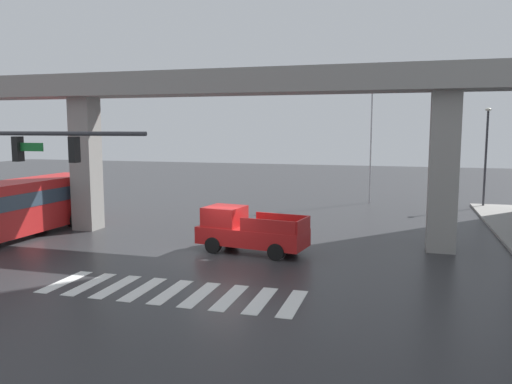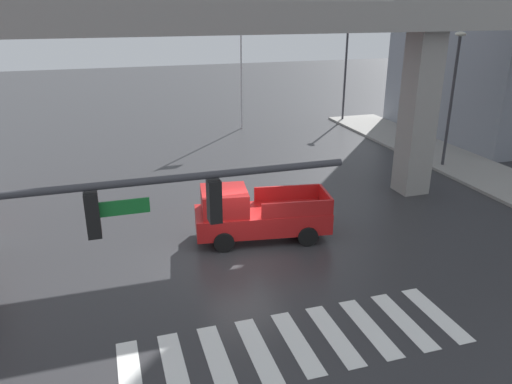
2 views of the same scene
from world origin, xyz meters
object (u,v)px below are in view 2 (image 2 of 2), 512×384
Objects in this scene: pickup_truck at (254,215)px; street_lamp_mid_block at (453,85)px; flagpole at (242,46)px; street_lamp_far_north at (346,61)px; traffic_signal_mast at (28,250)px.

street_lamp_mid_block is (12.71, 5.49, 3.57)m from pickup_truck.
street_lamp_far_north is at bearing 0.36° from flagpole.
flagpole is at bearing -179.64° from street_lamp_far_north.
flagpole is (-8.09, 12.28, 1.28)m from street_lamp_mid_block.
traffic_signal_mast is at bearing -113.52° from flagpole.
street_lamp_mid_block is 1.00× the size of street_lamp_far_north.
flagpole is at bearing 123.36° from street_lamp_mid_block.
street_lamp_mid_block reaches higher than traffic_signal_mast.
pickup_truck is at bearing -156.63° from street_lamp_mid_block.
traffic_signal_mast is 32.41m from street_lamp_far_north.
street_lamp_mid_block is 0.72× the size of flagpole.
pickup_truck is at bearing 50.77° from traffic_signal_mast.
street_lamp_far_north is at bearing 53.29° from traffic_signal_mast.
street_lamp_far_north reaches higher than pickup_truck.
traffic_signal_mast is 0.86× the size of flagpole.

